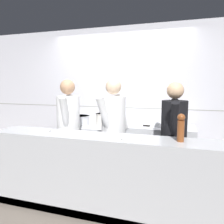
{
  "coord_description": "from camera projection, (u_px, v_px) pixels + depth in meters",
  "views": [
    {
      "loc": [
        1.07,
        -2.59,
        1.58
      ],
      "look_at": [
        0.07,
        0.6,
        1.15
      ],
      "focal_mm": 35.0,
      "sensor_mm": 36.0,
      "label": 1
    }
  ],
  "objects": [
    {
      "name": "oven_range",
      "position": [
        90.0,
        149.0,
        3.9
      ],
      "size": [
        0.87,
        0.71,
        0.86
      ],
      "color": "#232326",
      "rests_on": "ground_plane"
    },
    {
      "name": "pass_counter",
      "position": [
        105.0,
        175.0,
        2.65
      ],
      "size": [
        2.95,
        0.45,
        0.96
      ],
      "color": "#B7BABF",
      "rests_on": "ground_plane"
    },
    {
      "name": "prep_counter",
      "position": [
        152.0,
        153.0,
        3.57
      ],
      "size": [
        1.29,
        0.65,
        0.92
      ],
      "color": "#B7BABF",
      "rests_on": "ground_plane"
    },
    {
      "name": "mixing_bowl_steel",
      "position": [
        156.0,
        123.0,
        3.48
      ],
      "size": [
        0.24,
        0.24,
        0.09
      ],
      "color": "#B7BABF",
      "rests_on": "prep_counter"
    },
    {
      "name": "pepper_mill",
      "position": [
        181.0,
        127.0,
        2.33
      ],
      "size": [
        0.08,
        0.08,
        0.3
      ],
      "color": "brown",
      "rests_on": "pass_counter"
    },
    {
      "name": "plated_dish_main",
      "position": [
        41.0,
        131.0,
        2.84
      ],
      "size": [
        0.24,
        0.24,
        0.02
      ],
      "color": "white",
      "rests_on": "pass_counter"
    },
    {
      "name": "stock_pot",
      "position": [
        80.0,
        120.0,
        3.86
      ],
      "size": [
        0.35,
        0.35,
        0.16
      ],
      "color": "#B7BABF",
      "rests_on": "oven_range"
    },
    {
      "name": "ground_plane",
      "position": [
        94.0,
        201.0,
        2.97
      ],
      "size": [
        14.0,
        14.0,
        0.0
      ],
      "primitive_type": "plane",
      "color": "#6B6056"
    },
    {
      "name": "chef_head_cook",
      "position": [
        69.0,
        129.0,
        3.25
      ],
      "size": [
        0.42,
        0.71,
        1.64
      ],
      "rotation": [
        0.0,
        0.0,
        0.29
      ],
      "color": "black",
      "rests_on": "ground_plane"
    },
    {
      "name": "chefs_knife",
      "position": [
        153.0,
        126.0,
        3.4
      ],
      "size": [
        0.38,
        0.09,
        0.02
      ],
      "color": "#B7BABF",
      "rests_on": "prep_counter"
    },
    {
      "name": "chef_line",
      "position": [
        174.0,
        138.0,
        2.81
      ],
      "size": [
        0.34,
        0.7,
        1.61
      ],
      "rotation": [
        0.0,
        0.0,
        0.05
      ],
      "color": "black",
      "rests_on": "ground_plane"
    },
    {
      "name": "sauce_pot",
      "position": [
        102.0,
        119.0,
        3.71
      ],
      "size": [
        0.24,
        0.24,
        0.22
      ],
      "color": "beige",
      "rests_on": "oven_range"
    },
    {
      "name": "wall_back_tiled",
      "position": [
        120.0,
        99.0,
        4.04
      ],
      "size": [
        8.0,
        0.06,
        2.6
      ],
      "color": "silver",
      "rests_on": "ground_plane"
    },
    {
      "name": "chef_sous",
      "position": [
        113.0,
        131.0,
        3.07
      ],
      "size": [
        0.42,
        0.71,
        1.65
      ],
      "rotation": [
        0.0,
        0.0,
        -0.31
      ],
      "color": "black",
      "rests_on": "ground_plane"
    },
    {
      "name": "plated_dish_appetiser",
      "position": [
        131.0,
        139.0,
        2.44
      ],
      "size": [
        0.23,
        0.23,
        0.02
      ],
      "color": "white",
      "rests_on": "pass_counter"
    }
  ]
}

